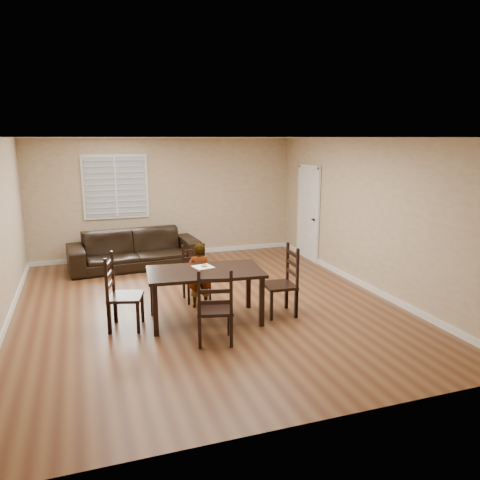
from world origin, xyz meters
name	(u,v)px	position (x,y,z in m)	size (l,w,h in m)	color
ground	(206,305)	(0.00, 0.00, 0.00)	(7.00, 7.00, 0.00)	brown
room	(203,194)	(0.04, 0.18, 1.81)	(6.04, 7.04, 2.72)	#CBAC89
dining_table	(205,276)	(-0.18, -0.66, 0.70)	(1.76, 1.10, 0.79)	black
chair_near	(195,274)	(-0.09, 0.40, 0.42)	(0.43, 0.40, 0.93)	black
chair_far	(215,312)	(-0.28, -1.55, 0.48)	(0.56, 0.54, 1.05)	black
chair_left	(116,295)	(-1.45, -0.51, 0.50)	(0.57, 0.60, 1.09)	black
chair_right	(287,283)	(1.11, -0.78, 0.49)	(0.49, 0.52, 1.09)	black
child	(199,275)	(-0.12, -0.05, 0.53)	(0.39, 0.25, 1.06)	gray
napkin	(203,267)	(-0.16, -0.47, 0.79)	(0.27, 0.27, 0.00)	white
donut	(204,265)	(-0.14, -0.47, 0.81)	(0.10, 0.10, 0.04)	#C88C47
sofa	(135,249)	(-0.84, 2.71, 0.39)	(2.68, 1.05, 0.78)	black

